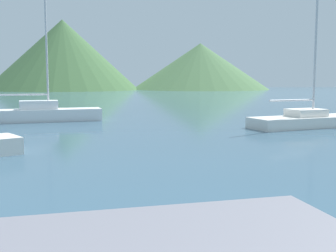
{
  "coord_description": "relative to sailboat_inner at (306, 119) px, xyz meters",
  "views": [
    {
      "loc": [
        -1.83,
        1.33,
        2.66
      ],
      "look_at": [
        -0.36,
        14.0,
        1.2
      ],
      "focal_mm": 45.0,
      "sensor_mm": 36.0,
      "label": 1
    }
  ],
  "objects": [
    {
      "name": "sailboat_middle",
      "position": [
        -14.95,
        4.77,
        0.1
      ],
      "size": [
        7.66,
        3.04,
        10.0
      ],
      "rotation": [
        0.0,
        0.0,
        0.19
      ],
      "color": "white",
      "rests_on": "ground_plane"
    },
    {
      "name": "hill_central",
      "position": [
        9.19,
        77.5,
        4.98
      ],
      "size": [
        32.38,
        32.38,
        10.81
      ],
      "color": "#476B42",
      "rests_on": "ground_plane"
    },
    {
      "name": "sailboat_inner",
      "position": [
        0.0,
        0.0,
        0.0
      ],
      "size": [
        6.71,
        3.7,
        9.3
      ],
      "rotation": [
        0.0,
        0.0,
        0.28
      ],
      "color": "white",
      "rests_on": "ground_plane"
    },
    {
      "name": "hill_west",
      "position": [
        -22.58,
        77.09,
        7.47
      ],
      "size": [
        34.17,
        34.17,
        15.78
      ],
      "color": "#3D6038",
      "rests_on": "ground_plane"
    }
  ]
}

